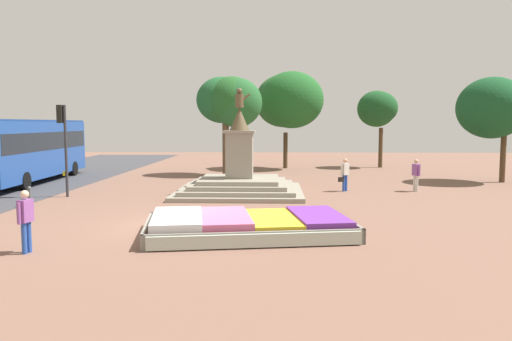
% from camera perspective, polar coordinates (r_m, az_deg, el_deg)
% --- Properties ---
extents(ground_plane, '(82.44, 82.44, 0.00)m').
position_cam_1_polar(ground_plane, '(16.32, -8.92, -6.28)').
color(ground_plane, brown).
extents(flower_planter, '(6.48, 4.37, 0.63)m').
position_cam_1_polar(flower_planter, '(14.81, -1.07, -6.31)').
color(flower_planter, '#38281C').
rests_on(flower_planter, ground_plane).
extents(statue_monument, '(5.82, 5.82, 4.91)m').
position_cam_1_polar(statue_monument, '(23.41, -1.88, -0.92)').
color(statue_monument, gray).
rests_on(statue_monument, ground_plane).
extents(traffic_light_mid_block, '(0.42, 0.31, 4.10)m').
position_cam_1_polar(traffic_light_mid_block, '(23.81, -21.16, 3.87)').
color(traffic_light_mid_block, '#2D2D33').
rests_on(traffic_light_mid_block, ground_plane).
extents(city_bus, '(3.00, 11.57, 3.48)m').
position_cam_1_polar(city_bus, '(30.37, -24.54, 2.48)').
color(city_bus, '#1E4799').
rests_on(city_bus, ground_plane).
extents(pedestrian_with_handbag, '(0.59, 0.55, 1.59)m').
position_cam_1_polar(pedestrian_with_handbag, '(24.54, 10.10, -0.29)').
color(pedestrian_with_handbag, '#264CA5').
rests_on(pedestrian_with_handbag, ground_plane).
extents(pedestrian_near_planter, '(0.34, 0.54, 1.56)m').
position_cam_1_polar(pedestrian_near_planter, '(25.33, 17.82, -0.28)').
color(pedestrian_near_planter, beige).
rests_on(pedestrian_near_planter, ground_plane).
extents(pedestrian_crossing_plaza, '(0.29, 0.56, 1.61)m').
position_cam_1_polar(pedestrian_crossing_plaza, '(13.91, -24.83, -4.87)').
color(pedestrian_crossing_plaza, '#264CA5').
rests_on(pedestrian_crossing_plaza, ground_plane).
extents(kerb_bollard_north, '(0.16, 0.16, 0.83)m').
position_cam_1_polar(kerb_bollard_north, '(21.55, -24.46, -2.68)').
color(kerb_bollard_north, '#4C5156').
rests_on(kerb_bollard_north, ground_plane).
extents(park_tree_far_left, '(4.23, 3.69, 6.26)m').
position_cam_1_polar(park_tree_far_left, '(31.87, -3.02, 7.90)').
color(park_tree_far_left, brown).
rests_on(park_tree_far_left, ground_plane).
extents(park_tree_behind_statue, '(4.90, 4.80, 6.99)m').
position_cam_1_polar(park_tree_behind_statue, '(36.37, 3.66, 8.00)').
color(park_tree_behind_statue, '#4C3823').
rests_on(park_tree_behind_statue, ground_plane).
extents(park_tree_far_right, '(2.88, 3.08, 5.73)m').
position_cam_1_polar(park_tree_far_right, '(38.34, 13.70, 6.88)').
color(park_tree_far_right, '#4C3823').
rests_on(park_tree_far_right, ground_plane).
extents(park_tree_street_side, '(3.75, 4.08, 5.86)m').
position_cam_1_polar(park_tree_street_side, '(31.05, 25.36, 6.66)').
color(park_tree_street_side, '#4C3823').
rests_on(park_tree_street_side, ground_plane).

